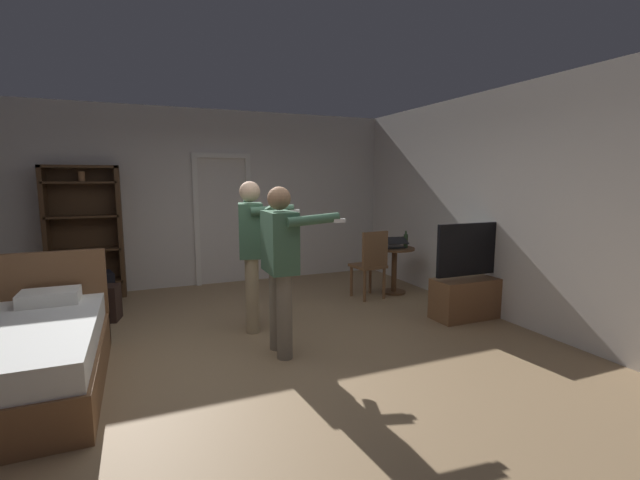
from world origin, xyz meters
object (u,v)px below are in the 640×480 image
at_px(side_table, 394,263).
at_px(suitcase_small, 89,291).
at_px(bottle_on_table, 406,241).
at_px(tv_flatscreen, 472,290).
at_px(person_blue_shirt, 281,258).
at_px(laptop, 394,245).
at_px(bookshelf, 84,227).
at_px(person_striped_shirt, 252,245).
at_px(suitcase_dark, 100,304).
at_px(wooden_chair, 371,262).

relative_size(side_table, suitcase_small, 1.18).
xyz_separation_m(side_table, bottle_on_table, (0.14, -0.08, 0.34)).
height_order(tv_flatscreen, suitcase_small, tv_flatscreen).
relative_size(person_blue_shirt, suitcase_small, 2.78).
height_order(bottle_on_table, suitcase_small, bottle_on_table).
distance_m(tv_flatscreen, laptop, 1.41).
bearing_deg(tv_flatscreen, side_table, 101.11).
height_order(bookshelf, suitcase_small, bookshelf).
bearing_deg(person_striped_shirt, suitcase_dark, 148.85).
xyz_separation_m(side_table, suitcase_dark, (-4.02, 0.27, -0.25)).
distance_m(bottle_on_table, suitcase_dark, 4.22).
relative_size(side_table, person_blue_shirt, 0.42).
bearing_deg(laptop, wooden_chair, -167.95).
xyz_separation_m(bookshelf, person_blue_shirt, (1.98, -3.03, -0.07)).
xyz_separation_m(bottle_on_table, suitcase_dark, (-4.16, 0.35, -0.59)).
height_order(person_blue_shirt, person_striped_shirt, person_striped_shirt).
xyz_separation_m(tv_flatscreen, laptop, (-0.30, 1.32, 0.40)).
bearing_deg(suitcase_small, laptop, -25.58).
bearing_deg(bookshelf, suitcase_dark, -79.44).
xyz_separation_m(side_table, laptop, (-0.04, -0.04, 0.28)).
bearing_deg(wooden_chair, suitcase_small, 164.02).
distance_m(laptop, person_blue_shirt, 2.69).
distance_m(side_table, laptop, 0.29).
bearing_deg(side_table, person_striped_shirt, -162.75).
bearing_deg(suitcase_small, person_striped_shirt, -54.57).
distance_m(bottle_on_table, suitcase_small, 4.49).
bearing_deg(suitcase_small, side_table, -24.92).
height_order(person_striped_shirt, suitcase_dark, person_striped_shirt).
xyz_separation_m(side_table, suitcase_small, (-4.19, 0.93, -0.24)).
height_order(side_table, laptop, laptop).
relative_size(bookshelf, laptop, 5.21).
relative_size(tv_flatscreen, person_striped_shirt, 0.70).
distance_m(bookshelf, suitcase_dark, 1.49).
relative_size(bookshelf, side_table, 2.73).
relative_size(laptop, suitcase_dark, 0.83).
height_order(person_striped_shirt, suitcase_small, person_striped_shirt).
bearing_deg(laptop, side_table, 49.71).
height_order(side_table, suitcase_small, side_table).
distance_m(bookshelf, person_striped_shirt, 2.92).
distance_m(person_striped_shirt, suitcase_dark, 2.09).
bearing_deg(laptop, bookshelf, 159.93).
bearing_deg(side_table, bottle_on_table, -29.74).
bearing_deg(bottle_on_table, laptop, 168.06).
distance_m(side_table, person_striped_shirt, 2.52).
xyz_separation_m(laptop, suitcase_small, (-4.16, 0.97, -0.52)).
bearing_deg(laptop, person_striped_shirt, -163.46).
relative_size(bookshelf, tv_flatscreen, 1.60).
distance_m(laptop, person_striped_shirt, 2.43).
relative_size(bookshelf, person_blue_shirt, 1.16).
relative_size(side_table, person_striped_shirt, 0.41).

